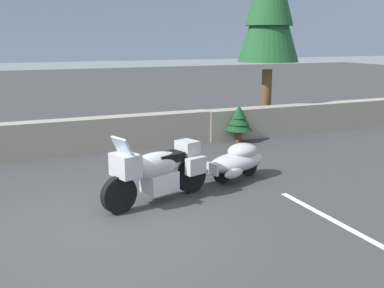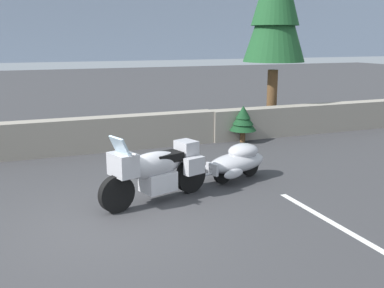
# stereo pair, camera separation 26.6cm
# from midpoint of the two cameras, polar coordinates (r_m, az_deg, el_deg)

# --- Properties ---
(ground_plane) EXTENTS (80.00, 80.00, 0.00)m
(ground_plane) POSITION_cam_midpoint_polar(r_m,az_deg,el_deg) (7.44, -9.23, -10.31)
(ground_plane) COLOR #38383A
(stone_guard_wall) EXTENTS (24.00, 0.57, 0.92)m
(stone_guard_wall) POSITION_cam_midpoint_polar(r_m,az_deg,el_deg) (12.10, -14.89, 0.85)
(stone_guard_wall) COLOR gray
(stone_guard_wall) RESTS_ON ground
(distant_ridgeline) EXTENTS (240.00, 80.00, 16.00)m
(distant_ridgeline) POSITION_cam_midpoint_polar(r_m,az_deg,el_deg) (101.91, -21.42, 15.15)
(distant_ridgeline) COLOR #99A8BF
(distant_ridgeline) RESTS_ON ground
(touring_motorcycle) EXTENTS (2.24, 1.16, 1.33)m
(touring_motorcycle) POSITION_cam_midpoint_polar(r_m,az_deg,el_deg) (8.24, -3.76, -3.21)
(touring_motorcycle) COLOR black
(touring_motorcycle) RESTS_ON ground
(car_shaped_trailer) EXTENTS (2.21, 1.13, 0.76)m
(car_shaped_trailer) POSITION_cam_midpoint_polar(r_m,az_deg,el_deg) (9.64, 6.55, -2.13)
(car_shaped_trailer) COLOR black
(car_shaped_trailer) RESTS_ON ground
(pine_sapling_near) EXTENTS (0.78, 0.78, 1.07)m
(pine_sapling_near) POSITION_cam_midpoint_polar(r_m,az_deg,el_deg) (13.12, 7.07, 3.10)
(pine_sapling_near) COLOR brown
(pine_sapling_near) RESTS_ON ground
(parking_stripe_marker) EXTENTS (0.12, 3.60, 0.01)m
(parking_stripe_marker) POSITION_cam_midpoint_polar(r_m,az_deg,el_deg) (7.65, 19.86, -10.25)
(parking_stripe_marker) COLOR silver
(parking_stripe_marker) RESTS_ON ground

